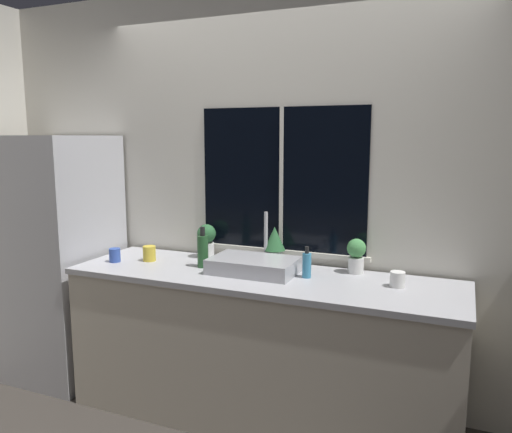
{
  "coord_description": "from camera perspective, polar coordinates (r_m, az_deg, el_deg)",
  "views": [
    {
      "loc": [
        1.1,
        -2.33,
        1.72
      ],
      "look_at": [
        -0.03,
        0.33,
        1.26
      ],
      "focal_mm": 35.0,
      "sensor_mm": 36.0,
      "label": 1
    }
  ],
  "objects": [
    {
      "name": "potted_plant_left",
      "position": [
        3.4,
        -5.67,
        -2.59
      ],
      "size": [
        0.13,
        0.13,
        0.23
      ],
      "color": "white",
      "rests_on": "counter"
    },
    {
      "name": "potted_plant_right",
      "position": [
        3.06,
        11.39,
        -4.26
      ],
      "size": [
        0.11,
        0.11,
        0.21
      ],
      "color": "white",
      "rests_on": "counter"
    },
    {
      "name": "bottle_tall",
      "position": [
        3.15,
        -6.1,
        -3.88
      ],
      "size": [
        0.07,
        0.07,
        0.26
      ],
      "color": "#235128",
      "rests_on": "counter"
    },
    {
      "name": "refrigerator",
      "position": [
        3.88,
        -21.66,
        -4.34
      ],
      "size": [
        0.7,
        0.7,
        1.73
      ],
      "color": "#B7B7BC",
      "rests_on": "ground_plane"
    },
    {
      "name": "sink",
      "position": [
        3.02,
        -0.22,
        -5.57
      ],
      "size": [
        0.52,
        0.38,
        0.35
      ],
      "color": "#ADADB2",
      "rests_on": "counter"
    },
    {
      "name": "potted_plant_center",
      "position": [
        3.19,
        2.13,
        -3.07
      ],
      "size": [
        0.14,
        0.14,
        0.25
      ],
      "color": "white",
      "rests_on": "counter"
    },
    {
      "name": "counter",
      "position": [
        3.14,
        0.45,
        -14.68
      ],
      "size": [
        2.36,
        0.68,
        0.91
      ],
      "color": "beige",
      "rests_on": "ground_plane"
    },
    {
      "name": "soap_bottle",
      "position": [
        2.93,
        5.82,
        -5.5
      ],
      "size": [
        0.05,
        0.05,
        0.18
      ],
      "color": "teal",
      "rests_on": "counter"
    },
    {
      "name": "mug_yellow",
      "position": [
        3.38,
        -12.09,
        -4.15
      ],
      "size": [
        0.08,
        0.08,
        0.1
      ],
      "color": "gold",
      "rests_on": "counter"
    },
    {
      "name": "mug_blue",
      "position": [
        3.41,
        -15.83,
        -4.27
      ],
      "size": [
        0.07,
        0.07,
        0.09
      ],
      "color": "#3351AD",
      "rests_on": "counter"
    },
    {
      "name": "wall_left",
      "position": [
        5.07,
        -17.92,
        4.42
      ],
      "size": [
        0.06,
        7.0,
        2.7
      ],
      "color": "silver",
      "rests_on": "ground_plane"
    },
    {
      "name": "mug_white",
      "position": [
        2.85,
        15.87,
        -6.92
      ],
      "size": [
        0.08,
        0.08,
        0.09
      ],
      "color": "white",
      "rests_on": "counter"
    },
    {
      "name": "wall_back",
      "position": [
        3.27,
        3.14,
        2.52
      ],
      "size": [
        8.0,
        0.09,
        2.7
      ],
      "color": "silver",
      "rests_on": "ground_plane"
    }
  ]
}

